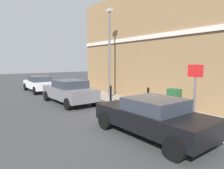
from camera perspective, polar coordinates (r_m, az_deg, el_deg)
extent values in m
plane|color=#38383A|center=(8.52, 7.43, -10.77)|extent=(80.00, 80.00, 0.00)
cube|color=gray|center=(14.30, -3.60, -3.35)|extent=(2.49, 30.00, 0.15)
cube|color=olive|center=(16.02, 16.19, 10.00)|extent=(7.60, 11.84, 7.14)
cube|color=silver|center=(13.24, 5.81, 12.73)|extent=(0.12, 11.84, 0.24)
cube|color=black|center=(7.01, 11.23, -9.44)|extent=(1.87, 4.20, 0.58)
cube|color=#2D333D|center=(6.81, 12.13, -5.66)|extent=(1.62, 1.80, 0.44)
cylinder|color=black|center=(7.64, -1.99, -10.26)|extent=(0.23, 0.64, 0.64)
cylinder|color=black|center=(8.70, 7.31, -8.21)|extent=(0.23, 0.64, 0.64)
cylinder|color=black|center=(5.58, 17.42, -17.07)|extent=(0.23, 0.64, 0.64)
cylinder|color=black|center=(6.96, 25.78, -12.62)|extent=(0.23, 0.64, 0.64)
cube|color=slate|center=(12.44, -12.12, -2.29)|extent=(1.87, 4.26, 0.66)
cube|color=#2D333D|center=(12.23, -11.86, 0.15)|extent=(1.60, 1.97, 0.47)
cylinder|color=black|center=(13.60, -18.09, -3.13)|extent=(0.24, 0.65, 0.64)
cylinder|color=black|center=(14.23, -11.81, -2.53)|extent=(0.24, 0.65, 0.64)
cylinder|color=black|center=(10.77, -12.43, -5.45)|extent=(0.24, 0.65, 0.64)
cylinder|color=black|center=(11.56, -4.98, -4.50)|extent=(0.24, 0.65, 0.64)
cube|color=silver|center=(17.99, -19.85, -0.01)|extent=(1.73, 4.10, 0.56)
cube|color=#2D333D|center=(17.84, -19.81, 1.52)|extent=(1.52, 1.75, 0.46)
cylinder|color=black|center=(19.27, -23.38, -0.58)|extent=(0.22, 0.64, 0.64)
cylinder|color=black|center=(19.68, -18.79, -0.26)|extent=(0.22, 0.64, 0.64)
cylinder|color=black|center=(16.38, -21.05, -1.65)|extent=(0.22, 0.64, 0.64)
cylinder|color=black|center=(16.86, -15.74, -1.24)|extent=(0.22, 0.64, 0.64)
cube|color=#1E4C28|center=(9.58, 17.20, -4.61)|extent=(0.40, 0.55, 1.15)
cube|color=#333333|center=(9.69, 17.09, -7.71)|extent=(0.46, 0.61, 0.08)
cylinder|color=black|center=(10.74, 10.23, -3.78)|extent=(0.12, 0.12, 0.95)
sphere|color=black|center=(10.66, 10.28, -1.16)|extent=(0.14, 0.14, 0.14)
cylinder|color=black|center=(11.42, -0.37, -3.05)|extent=(0.12, 0.12, 0.95)
sphere|color=black|center=(11.35, -0.37, -0.59)|extent=(0.14, 0.14, 0.14)
cylinder|color=#59595B|center=(7.83, 22.49, -2.98)|extent=(0.08, 0.08, 2.30)
cube|color=white|center=(7.73, 22.70, 3.61)|extent=(0.03, 0.56, 0.40)
cube|color=red|center=(7.71, 22.64, 3.60)|extent=(0.01, 0.60, 0.44)
cylinder|color=#59595B|center=(13.14, -0.75, 8.16)|extent=(0.14, 0.14, 5.50)
cube|color=#A5A599|center=(13.53, -0.77, 20.40)|extent=(0.20, 0.44, 0.20)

